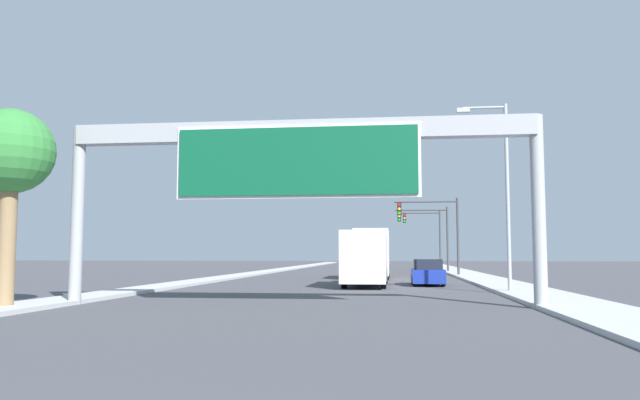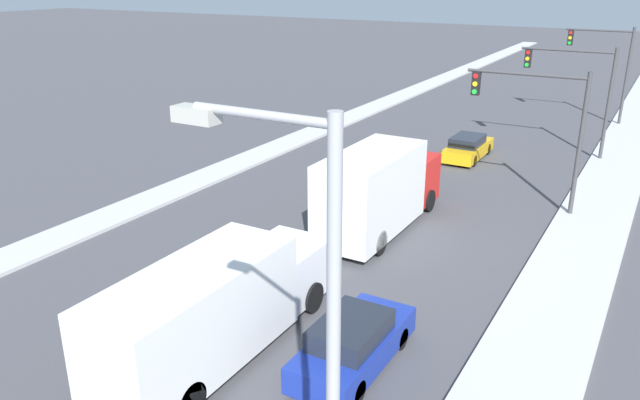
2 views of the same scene
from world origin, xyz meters
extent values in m
cube|color=#B8B8B8|center=(9.50, 60.00, 0.07)|extent=(3.00, 120.00, 0.15)
cube|color=#B8B8B8|center=(-9.00, 60.00, 0.07)|extent=(2.00, 120.00, 0.15)
cube|color=gold|center=(1.75, 54.68, 0.51)|extent=(1.75, 4.53, 0.67)
cube|color=#1E232D|center=(1.75, 54.45, 1.11)|extent=(1.54, 2.35, 0.52)
cylinder|color=black|center=(0.98, 56.08, 0.32)|extent=(0.22, 0.64, 0.64)
cylinder|color=black|center=(2.52, 56.08, 0.32)|extent=(0.22, 0.64, 0.64)
cylinder|color=black|center=(0.98, 53.28, 0.32)|extent=(0.22, 0.64, 0.64)
cylinder|color=black|center=(2.52, 53.28, 0.32)|extent=(0.22, 0.64, 0.64)
cube|color=navy|center=(5.25, 33.27, 0.56)|extent=(1.80, 4.51, 0.76)
cube|color=#1E232D|center=(5.25, 33.04, 1.22)|extent=(1.59, 2.35, 0.57)
cylinder|color=black|center=(4.46, 34.67, 0.32)|extent=(0.22, 0.64, 0.64)
cylinder|color=black|center=(6.04, 34.67, 0.32)|extent=(0.22, 0.64, 0.64)
cylinder|color=black|center=(4.46, 31.87, 0.32)|extent=(0.22, 0.64, 0.64)
cylinder|color=black|center=(6.04, 31.87, 0.32)|extent=(0.22, 0.64, 0.64)
cube|color=red|center=(1.75, 45.57, 1.36)|extent=(2.23, 2.25, 2.12)
cube|color=silver|center=(1.75, 41.55, 1.93)|extent=(2.42, 5.79, 3.26)
cylinder|color=black|center=(0.68, 45.46, 0.50)|extent=(0.28, 1.00, 1.00)
cylinder|color=black|center=(2.82, 45.46, 0.50)|extent=(0.28, 1.00, 1.00)
cylinder|color=black|center=(0.68, 40.11, 0.50)|extent=(0.28, 1.00, 1.00)
cylinder|color=black|center=(2.82, 40.11, 0.50)|extent=(0.28, 1.00, 1.00)
cube|color=white|center=(1.75, 35.30, 1.18)|extent=(2.15, 2.46, 1.76)
cube|color=silver|center=(1.75, 30.91, 1.67)|extent=(2.34, 6.33, 2.73)
cylinder|color=black|center=(0.72, 35.18, 0.50)|extent=(0.28, 1.00, 1.00)
cylinder|color=black|center=(2.78, 35.18, 0.50)|extent=(0.28, 1.00, 1.00)
cylinder|color=black|center=(0.72, 29.33, 0.50)|extent=(0.28, 1.00, 1.00)
cylinder|color=black|center=(2.78, 29.33, 0.50)|extent=(0.28, 1.00, 1.00)
cylinder|color=#3D3D3F|center=(8.50, 48.00, 3.19)|extent=(0.20, 0.20, 6.37)
cylinder|color=#3D3D3F|center=(5.94, 48.00, 6.07)|extent=(5.11, 0.14, 0.14)
cube|color=black|center=(3.80, 48.00, 5.50)|extent=(0.35, 0.28, 1.05)
cylinder|color=red|center=(3.80, 47.84, 5.85)|extent=(0.22, 0.04, 0.22)
cylinder|color=yellow|center=(3.80, 47.84, 5.50)|extent=(0.22, 0.04, 0.22)
cylinder|color=green|center=(3.80, 47.84, 5.15)|extent=(0.22, 0.04, 0.22)
cylinder|color=#3D3D3F|center=(8.50, 58.00, 3.18)|extent=(0.20, 0.20, 6.37)
cylinder|color=#3D3D3F|center=(5.98, 58.00, 6.07)|extent=(5.04, 0.14, 0.14)
cube|color=black|center=(3.86, 58.00, 5.49)|extent=(0.35, 0.28, 1.05)
cylinder|color=red|center=(3.86, 57.84, 5.84)|extent=(0.22, 0.04, 0.22)
cylinder|color=yellow|center=(3.86, 57.84, 5.49)|extent=(0.22, 0.04, 0.22)
cylinder|color=green|center=(3.86, 57.84, 5.14)|extent=(0.22, 0.04, 0.22)
cylinder|color=#3D3D3F|center=(8.50, 68.00, 3.36)|extent=(0.20, 0.20, 6.73)
cylinder|color=#3D3D3F|center=(6.34, 68.00, 6.43)|extent=(4.32, 0.14, 0.14)
cube|color=black|center=(4.53, 68.00, 5.85)|extent=(0.35, 0.28, 1.05)
cylinder|color=red|center=(4.53, 67.84, 6.20)|extent=(0.22, 0.04, 0.22)
cylinder|color=yellow|center=(4.53, 67.84, 5.85)|extent=(0.22, 0.04, 0.22)
cylinder|color=green|center=(4.53, 67.84, 5.50)|extent=(0.22, 0.04, 0.22)
cylinder|color=#9EA0A5|center=(7.63, 25.91, 8.68)|extent=(1.94, 0.12, 0.12)
cube|color=#B2B2A8|center=(6.66, 25.91, 8.58)|extent=(0.60, 0.28, 0.20)
camera|label=1|loc=(3.38, -3.63, 1.84)|focal=35.00mm
camera|label=2|loc=(11.74, 20.13, 10.23)|focal=35.00mm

